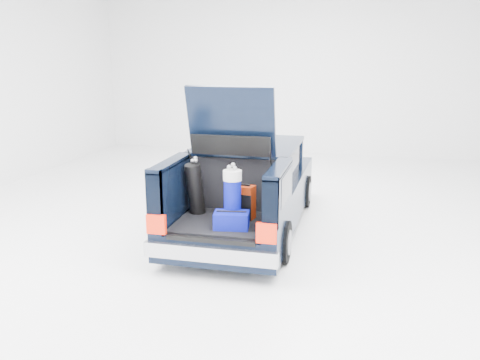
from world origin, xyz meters
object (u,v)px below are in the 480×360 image
(blue_golf_bag, at_px, (232,197))
(blue_duffel, at_px, (232,220))
(car, at_px, (248,188))
(red_suitcase, at_px, (243,202))
(black_golf_bag, at_px, (195,188))

(blue_golf_bag, relative_size, blue_duffel, 1.71)
(car, height_order, red_suitcase, car)
(blue_golf_bag, bearing_deg, car, 74.80)
(blue_duffel, bearing_deg, blue_golf_bag, 92.30)
(black_golf_bag, distance_m, blue_duffel, 0.89)
(car, bearing_deg, red_suitcase, -80.22)
(car, xyz_separation_m, black_golf_bag, (-0.50, -1.34, 0.31))
(blue_golf_bag, bearing_deg, blue_duffel, -100.12)
(black_golf_bag, relative_size, blue_golf_bag, 0.99)
(car, distance_m, red_suitcase, 1.43)
(black_golf_bag, xyz_separation_m, blue_duffel, (0.68, -0.50, -0.27))
(blue_duffel, bearing_deg, red_suitcase, 74.14)
(red_suitcase, bearing_deg, black_golf_bag, -172.13)
(car, xyz_separation_m, blue_duffel, (0.18, -1.84, 0.04))
(car, height_order, blue_golf_bag, car)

